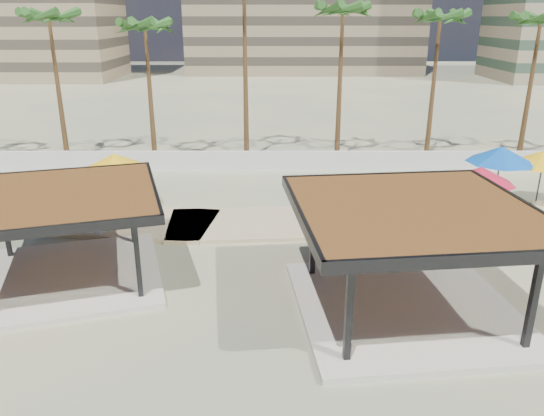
{
  "coord_description": "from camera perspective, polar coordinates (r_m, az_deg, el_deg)",
  "views": [
    {
      "loc": [
        -1.32,
        -15.8,
        9.02
      ],
      "look_at": [
        -1.31,
        5.21,
        1.4
      ],
      "focal_mm": 35.0,
      "sensor_mm": 36.0,
      "label": 1
    }
  ],
  "objects": [
    {
      "name": "palm_c",
      "position": [
        34.77,
        -13.47,
        17.99
      ],
      "size": [
        3.0,
        3.0,
        9.31
      ],
      "color": "brown",
      "rests_on": "ground"
    },
    {
      "name": "umbrella_e",
      "position": [
        29.01,
        27.18,
        4.79
      ],
      "size": [
        3.24,
        3.24,
        2.73
      ],
      "rotation": [
        0.0,
        0.0,
        0.06
      ],
      "color": "beige",
      "rests_on": "promenade"
    },
    {
      "name": "umbrella_b",
      "position": [
        26.42,
        -16.6,
        4.83
      ],
      "size": [
        3.08,
        3.08,
        2.71
      ],
      "rotation": [
        0.0,
        0.0,
        0.01
      ],
      "color": "beige",
      "rests_on": "promenade"
    },
    {
      "name": "lounger_a",
      "position": [
        24.93,
        -17.58,
        -1.3
      ],
      "size": [
        1.17,
        2.37,
        0.86
      ],
      "rotation": [
        0.0,
        0.0,
        1.37
      ],
      "color": "white",
      "rests_on": "promenade"
    },
    {
      "name": "boundary_wall",
      "position": [
        32.92,
        2.27,
        5.1
      ],
      "size": [
        56.0,
        0.3,
        1.2
      ],
      "primitive_type": "cube",
      "color": "silver",
      "rests_on": "ground"
    },
    {
      "name": "umbrella_d",
      "position": [
        28.08,
        23.41,
        5.27
      ],
      "size": [
        3.99,
        3.99,
        2.93
      ],
      "rotation": [
        0.0,
        0.0,
        -0.25
      ],
      "color": "beige",
      "rests_on": "promenade"
    },
    {
      "name": "umbrella_c",
      "position": [
        24.86,
        21.51,
        3.3
      ],
      "size": [
        3.71,
        3.71,
        2.69
      ],
      "rotation": [
        0.0,
        0.0,
        0.27
      ],
      "color": "beige",
      "rests_on": "promenade"
    },
    {
      "name": "lounger_b",
      "position": [
        26.86,
        22.29,
        -0.37
      ],
      "size": [
        0.73,
        2.2,
        0.83
      ],
      "rotation": [
        0.0,
        0.0,
        1.57
      ],
      "color": "white",
      "rests_on": "promenade"
    },
    {
      "name": "palm_f",
      "position": [
        35.91,
        17.59,
        18.44
      ],
      "size": [
        3.0,
        3.0,
        9.82
      ],
      "color": "brown",
      "rests_on": "ground"
    },
    {
      "name": "palm_e",
      "position": [
        34.47,
        7.61,
        19.78
      ],
      "size": [
        3.0,
        3.0,
        10.24
      ],
      "color": "brown",
      "rests_on": "ground"
    },
    {
      "name": "promenade",
      "position": [
        25.33,
        7.5,
        -0.95
      ],
      "size": [
        44.45,
        7.97,
        0.24
      ],
      "color": "#C6B284",
      "rests_on": "ground"
    },
    {
      "name": "palm_g",
      "position": [
        37.71,
        26.88,
        17.1
      ],
      "size": [
        3.0,
        3.0,
        9.66
      ],
      "color": "brown",
      "rests_on": "ground"
    },
    {
      "name": "pavilion_west",
      "position": [
        20.06,
        -21.45,
        -2.06
      ],
      "size": [
        8.11,
        8.11,
        3.31
      ],
      "rotation": [
        0.0,
        0.0,
        0.29
      ],
      "color": "beige",
      "rests_on": "ground"
    },
    {
      "name": "ground",
      "position": [
        18.24,
        4.18,
        -9.76
      ],
      "size": [
        200.0,
        200.0,
        0.0
      ],
      "primitive_type": "plane",
      "color": "tan",
      "rests_on": "ground"
    },
    {
      "name": "palm_b",
      "position": [
        37.11,
        -22.84,
        17.92
      ],
      "size": [
        3.0,
        3.0,
        9.86
      ],
      "color": "brown",
      "rests_on": "ground"
    },
    {
      "name": "pavilion_central",
      "position": [
        17.12,
        14.66,
        -4.33
      ],
      "size": [
        7.92,
        7.92,
        3.64
      ],
      "rotation": [
        0.0,
        0.0,
        0.11
      ],
      "color": "beige",
      "rests_on": "ground"
    }
  ]
}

